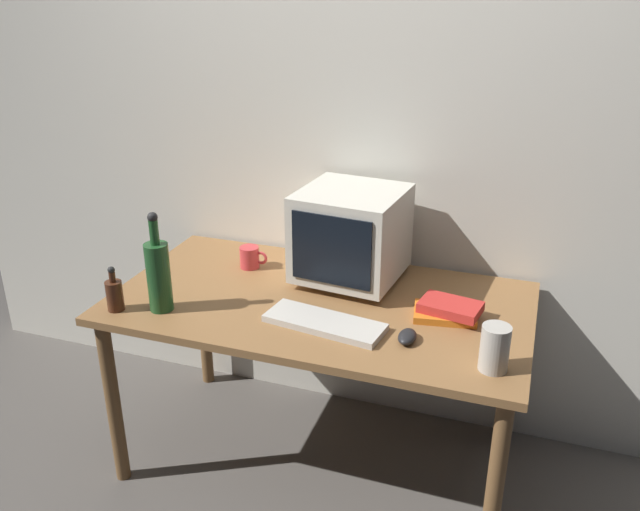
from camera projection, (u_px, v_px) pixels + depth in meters
name	position (u px, v px, depth m)	size (l,w,h in m)	color
ground_plane	(320.00, 458.00, 2.78)	(6.00, 6.00, 0.00)	#56514C
back_wall	(359.00, 138.00, 2.70)	(4.00, 0.08, 2.50)	silver
desk	(320.00, 319.00, 2.52)	(1.55, 0.84, 0.74)	olive
crt_monitor	(351.00, 235.00, 2.56)	(0.42, 0.42, 0.37)	beige
keyboard	(325.00, 323.00, 2.30)	(0.42, 0.15, 0.02)	beige
computer_mouse	(407.00, 337.00, 2.20)	(0.06, 0.10, 0.04)	black
bottle_tall	(158.00, 274.00, 2.36)	(0.09, 0.09, 0.37)	#1E4C23
bottle_short	(115.00, 294.00, 2.38)	(0.06, 0.06, 0.17)	#472314
book_stack	(448.00, 310.00, 2.35)	(0.25, 0.19, 0.06)	orange
mug	(250.00, 257.00, 2.73)	(0.12, 0.08, 0.09)	#CC383D
metal_canister	(495.00, 348.00, 2.02)	(0.09, 0.09, 0.15)	#B7B2A8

